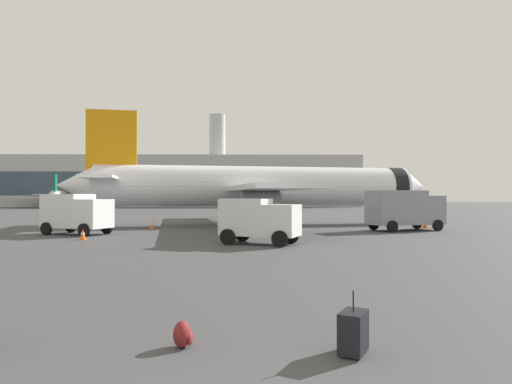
{
  "coord_description": "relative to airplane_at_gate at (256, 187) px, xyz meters",
  "views": [
    {
      "loc": [
        -0.08,
        -3.49,
        2.75
      ],
      "look_at": [
        0.34,
        23.17,
        3.0
      ],
      "focal_mm": 30.92,
      "sensor_mm": 36.0,
      "label": 1
    }
  ],
  "objects": [
    {
      "name": "airplane_taxiing",
      "position": [
        -47.06,
        67.07,
        -0.98
      ],
      "size": [
        23.42,
        25.68,
        7.67
      ],
      "color": "silver",
      "rests_on": "ground"
    },
    {
      "name": "traveller_backpack",
      "position": [
        -1.9,
        -34.03,
        -3.42
      ],
      "size": [
        0.36,
        0.4,
        0.48
      ],
      "color": "maroon",
      "rests_on": "ground"
    },
    {
      "name": "service_truck",
      "position": [
        -13.09,
        -10.32,
        -2.05
      ],
      "size": [
        5.27,
        3.94,
        2.9
      ],
      "color": "white",
      "rests_on": "ground"
    },
    {
      "name": "airplane_at_gate",
      "position": [
        0.0,
        0.0,
        0.0
      ],
      "size": [
        35.66,
        32.34,
        10.5
      ],
      "color": "white",
      "rests_on": "ground"
    },
    {
      "name": "safety_cone_far",
      "position": [
        14.47,
        -4.38,
        -3.32
      ],
      "size": [
        0.44,
        0.44,
        0.68
      ],
      "color": "#F2590C",
      "rests_on": "ground"
    },
    {
      "name": "rolling_suitcase",
      "position": [
        1.11,
        -34.42,
        -3.27
      ],
      "size": [
        0.66,
        0.75,
        1.1
      ],
      "color": "black",
      "rests_on": "ground"
    },
    {
      "name": "safety_cone_near",
      "position": [
        -8.95,
        -4.45,
        -3.35
      ],
      "size": [
        0.44,
        0.44,
        0.63
      ],
      "color": "#F2590C",
      "rests_on": "ground"
    },
    {
      "name": "fuel_truck",
      "position": [
        11.72,
        -7.07,
        -1.88
      ],
      "size": [
        6.44,
        4.12,
        3.2
      ],
      "color": "gray",
      "rests_on": "ground"
    },
    {
      "name": "safety_cone_mid",
      "position": [
        -11.17,
        -14.17,
        -3.33
      ],
      "size": [
        0.44,
        0.44,
        0.67
      ],
      "color": "#F2590C",
      "rests_on": "ground"
    },
    {
      "name": "cargo_van",
      "position": [
        -0.14,
        -16.84,
        -2.21
      ],
      "size": [
        4.83,
        3.67,
        2.6
      ],
      "color": "white",
      "rests_on": "ground"
    },
    {
      "name": "terminal_building",
      "position": [
        -20.22,
        79.17,
        3.05
      ],
      "size": [
        96.64,
        21.95,
        25.2
      ],
      "color": "#B2B2B7",
      "rests_on": "ground"
    }
  ]
}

